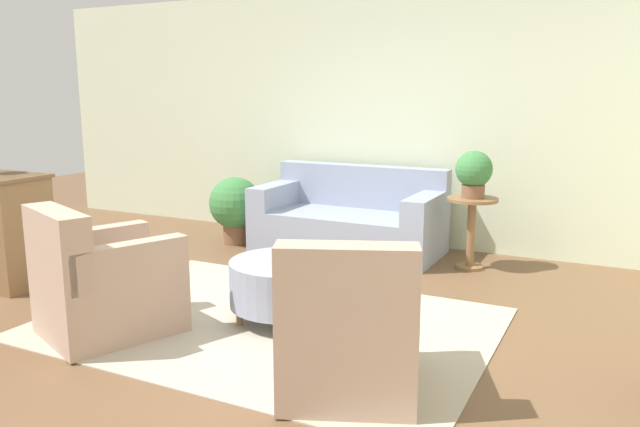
{
  "coord_description": "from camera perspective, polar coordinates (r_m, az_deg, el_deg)",
  "views": [
    {
      "loc": [
        2.29,
        -3.73,
        1.7
      ],
      "look_at": [
        0.15,
        0.55,
        0.75
      ],
      "focal_mm": 35.0,
      "sensor_mm": 36.0,
      "label": 1
    }
  ],
  "objects": [
    {
      "name": "armchair_right",
      "position": [
        3.59,
        2.55,
        -10.71
      ],
      "size": [
        1.01,
        1.08,
        0.92
      ],
      "color": "tan",
      "rests_on": "rug"
    },
    {
      "name": "armchair_left",
      "position": [
        4.64,
        -19.33,
        -6.25
      ],
      "size": [
        1.01,
        1.08,
        0.92
      ],
      "color": "tan",
      "rests_on": "rug"
    },
    {
      "name": "potted_plant_on_side_table",
      "position": [
        6.06,
        13.89,
        3.71
      ],
      "size": [
        0.35,
        0.35,
        0.45
      ],
      "color": "brown",
      "rests_on": "side_table"
    },
    {
      "name": "couch",
      "position": [
        6.7,
        2.75,
        -0.69
      ],
      "size": [
        1.96,
        0.95,
        0.89
      ],
      "color": "#8E99B2",
      "rests_on": "ground_plane"
    },
    {
      "name": "ground_plane",
      "position": [
        4.7,
        -4.71,
        -10.03
      ],
      "size": [
        16.0,
        16.0,
        0.0
      ],
      "primitive_type": "plane",
      "color": "brown"
    },
    {
      "name": "side_table",
      "position": [
        6.14,
        13.68,
        -0.72
      ],
      "size": [
        0.48,
        0.48,
        0.69
      ],
      "color": "olive",
      "rests_on": "ground_plane"
    },
    {
      "name": "wall_back",
      "position": [
        6.98,
        7.46,
        8.66
      ],
      "size": [
        9.6,
        0.12,
        2.8
      ],
      "color": "beige",
      "rests_on": "ground_plane"
    },
    {
      "name": "potted_plant_floor",
      "position": [
        7.03,
        -7.76,
        0.73
      ],
      "size": [
        0.58,
        0.58,
        0.75
      ],
      "color": "brown",
      "rests_on": "ground_plane"
    },
    {
      "name": "rug",
      "position": [
        4.69,
        -4.71,
        -9.98
      ],
      "size": [
        3.2,
        2.27,
        0.01
      ],
      "color": "#B2A893",
      "rests_on": "ground_plane"
    },
    {
      "name": "ottoman_table",
      "position": [
        4.66,
        -3.04,
        -6.33
      ],
      "size": [
        0.85,
        0.85,
        0.45
      ],
      "color": "#8E99B2",
      "rests_on": "rug"
    }
  ]
}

